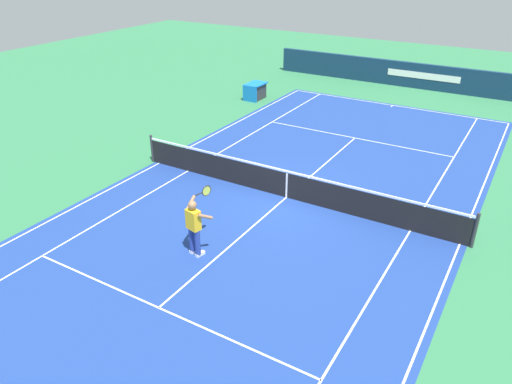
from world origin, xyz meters
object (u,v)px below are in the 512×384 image
(tennis_net, at_px, (287,184))
(equipment_cart_tarped, at_px, (255,91))
(tennis_player_near, at_px, (194,225))
(tennis_ball, at_px, (377,199))

(tennis_net, bearing_deg, equipment_cart_tarped, -143.91)
(tennis_net, xyz_separation_m, tennis_player_near, (4.18, -0.58, 0.44))
(tennis_net, relative_size, equipment_cart_tarped, 9.36)
(tennis_player_near, height_order, tennis_ball, tennis_player_near)
(equipment_cart_tarped, bearing_deg, tennis_ball, 50.18)
(tennis_ball, height_order, equipment_cart_tarped, equipment_cart_tarped)
(equipment_cart_tarped, bearing_deg, tennis_player_near, 24.60)
(tennis_player_near, distance_m, equipment_cart_tarped, 14.74)
(tennis_net, height_order, equipment_cart_tarped, tennis_net)
(tennis_player_near, bearing_deg, tennis_net, 172.05)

